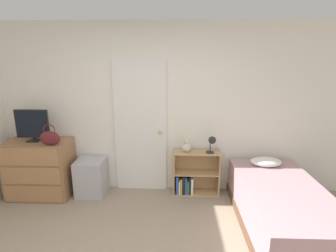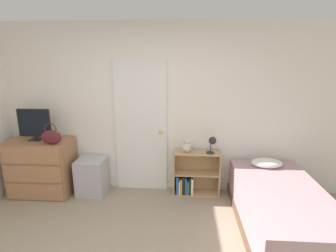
# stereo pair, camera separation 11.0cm
# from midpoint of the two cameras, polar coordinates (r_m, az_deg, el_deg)

# --- Properties ---
(wall_back) EXTENTS (10.00, 0.06, 2.55)m
(wall_back) POSITION_cam_midpoint_polar(r_m,az_deg,el_deg) (3.98, -3.10, 3.58)
(wall_back) COLOR white
(wall_back) RESTS_ON ground_plane
(door_closed) EXTENTS (0.79, 0.09, 2.02)m
(door_closed) POSITION_cam_midpoint_polar(r_m,az_deg,el_deg) (4.00, -5.08, -0.25)
(door_closed) COLOR white
(door_closed) RESTS_ON ground_plane
(dresser) EXTENTS (0.91, 0.53, 0.85)m
(dresser) POSITION_cam_midpoint_polar(r_m,az_deg,el_deg) (4.43, -25.05, -8.09)
(dresser) COLOR #996B47
(dresser) RESTS_ON ground_plane
(tv) EXTENTS (0.48, 0.16, 0.47)m
(tv) POSITION_cam_midpoint_polar(r_m,az_deg,el_deg) (4.27, -26.44, 0.40)
(tv) COLOR black
(tv) RESTS_ON dresser
(handbag) EXTENTS (0.29, 0.10, 0.30)m
(handbag) POSITION_cam_midpoint_polar(r_m,az_deg,el_deg) (3.99, -23.35, -2.18)
(handbag) COLOR #591E23
(handbag) RESTS_ON dresser
(storage_bin) EXTENTS (0.42, 0.42, 0.55)m
(storage_bin) POSITION_cam_midpoint_polar(r_m,az_deg,el_deg) (4.24, -15.48, -10.45)
(storage_bin) COLOR #ADADB7
(storage_bin) RESTS_ON ground_plane
(bookshelf) EXTENTS (0.69, 0.25, 0.67)m
(bookshelf) POSITION_cam_midpoint_polar(r_m,az_deg,el_deg) (4.10, 6.04, -10.94)
(bookshelf) COLOR tan
(bookshelf) RESTS_ON ground_plane
(teddy_bear) EXTENTS (0.14, 0.14, 0.21)m
(teddy_bear) POSITION_cam_midpoint_polar(r_m,az_deg,el_deg) (3.91, 4.94, -4.39)
(teddy_bear) COLOR beige
(teddy_bear) RESTS_ON bookshelf
(desk_lamp) EXTENTS (0.14, 0.13, 0.25)m
(desk_lamp) POSITION_cam_midpoint_polar(r_m,az_deg,el_deg) (3.87, 10.40, -3.46)
(desk_lamp) COLOR #262628
(desk_lamp) RESTS_ON bookshelf
(bed) EXTENTS (0.98, 1.90, 0.65)m
(bed) POSITION_cam_midpoint_polar(r_m,az_deg,el_deg) (3.59, 24.24, -16.16)
(bed) COLOR brown
(bed) RESTS_ON ground_plane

